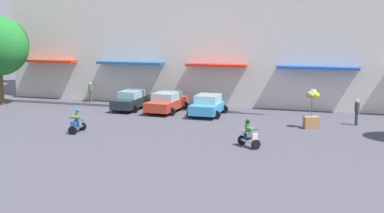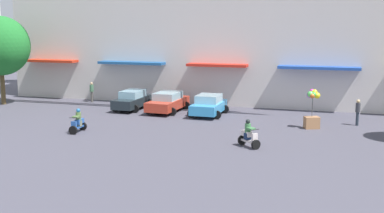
{
  "view_description": "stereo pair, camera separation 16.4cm",
  "coord_description": "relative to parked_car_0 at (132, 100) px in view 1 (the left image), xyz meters",
  "views": [
    {
      "loc": [
        8.77,
        -7.97,
        6.7
      ],
      "look_at": [
        1.45,
        17.05,
        2.19
      ],
      "focal_mm": 46.44,
      "sensor_mm": 36.0,
      "label": 1
    },
    {
      "loc": [
        8.93,
        -7.92,
        6.7
      ],
      "look_at": [
        1.45,
        17.05,
        2.19
      ],
      "focal_mm": 46.44,
      "sensor_mm": 36.0,
      "label": 2
    }
  ],
  "objects": [
    {
      "name": "parked_car_2",
      "position": [
        6.21,
        -0.78,
        0.01
      ],
      "size": [
        2.45,
        3.85,
        1.5
      ],
      "color": "#3592CE",
      "rests_on": "ground"
    },
    {
      "name": "parked_car_1",
      "position": [
        2.9,
        -0.23,
        0.0
      ],
      "size": [
        2.59,
        4.57,
        1.47
      ],
      "color": "#BA3723",
      "rests_on": "ground"
    },
    {
      "name": "parked_car_0",
      "position": [
        0.0,
        0.0,
        0.0
      ],
      "size": [
        2.3,
        4.38,
        1.47
      ],
      "color": "#1E272C",
      "rests_on": "ground"
    },
    {
      "name": "pedestrian_1",
      "position": [
        -4.62,
        2.13,
        0.22
      ],
      "size": [
        0.43,
        0.43,
        1.68
      ],
      "color": "#4F4D47",
      "rests_on": "ground"
    },
    {
      "name": "scooter_rider_4",
      "position": [
        10.57,
        -8.89,
        -0.12
      ],
      "size": [
        1.34,
        1.29,
        1.5
      ],
      "color": "black",
      "rests_on": "ground"
    },
    {
      "name": "scooter_rider_0",
      "position": [
        -0.02,
        -8.33,
        -0.15
      ],
      "size": [
        0.56,
        1.37,
        1.46
      ],
      "color": "black",
      "rests_on": "ground"
    },
    {
      "name": "pedestrian_0",
      "position": [
        16.32,
        -1.36,
        0.26
      ],
      "size": [
        0.39,
        0.39,
        1.71
      ],
      "color": "#29323C",
      "rests_on": "ground"
    },
    {
      "name": "balloon_vendor_cart",
      "position": [
        13.54,
        -3.13,
        0.42
      ],
      "size": [
        1.06,
        0.9,
        2.49
      ],
      "color": "#A1704A",
      "rests_on": "ground"
    },
    {
      "name": "ground_plane",
      "position": [
        6.16,
        -13.69,
        -0.74
      ],
      "size": [
        128.0,
        128.0,
        0.0
      ],
      "primitive_type": "plane",
      "color": "#464450"
    }
  ]
}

